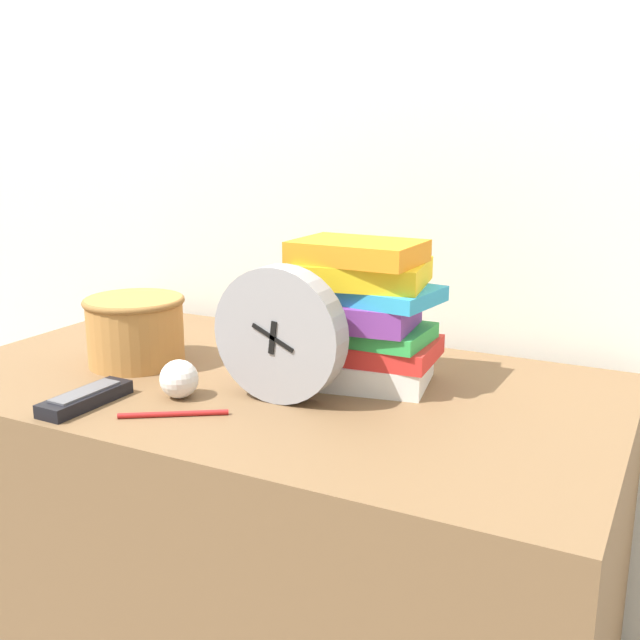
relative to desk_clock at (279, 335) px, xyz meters
The scene contains 8 objects.
wall_back 0.60m from the desk_clock, 98.08° to the left, with size 6.00×0.04×2.40m.
desk 0.47m from the desk_clock, 131.19° to the left, with size 1.12×0.63×0.71m.
desk_clock is the anchor object (origin of this frame).
book_stack 0.15m from the desk_clock, 64.14° to the left, with size 0.27×0.20×0.23m.
basket 0.32m from the desk_clock, behind, with size 0.17×0.17×0.12m.
tv_remote 0.30m from the desk_clock, 148.84° to the right, with size 0.05×0.15×0.02m.
crumpled_paper_ball 0.17m from the desk_clock, 157.69° to the right, with size 0.06×0.06×0.06m.
pen 0.19m from the desk_clock, 128.70° to the right, with size 0.14×0.09×0.01m.
Camera 1 is at (0.61, -0.69, 1.11)m, focal length 42.00 mm.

